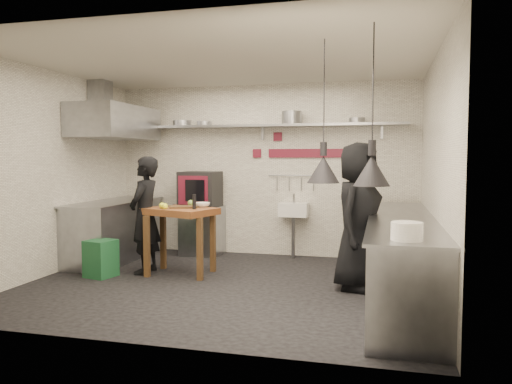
% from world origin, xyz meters
% --- Properties ---
extents(floor, '(5.00, 5.00, 0.00)m').
position_xyz_m(floor, '(0.00, 0.00, 0.00)').
color(floor, black).
rests_on(floor, ground).
extents(ceiling, '(5.00, 5.00, 0.00)m').
position_xyz_m(ceiling, '(0.00, 0.00, 2.80)').
color(ceiling, beige).
rests_on(ceiling, floor).
extents(wall_back, '(5.00, 0.04, 2.80)m').
position_xyz_m(wall_back, '(0.00, 2.10, 1.40)').
color(wall_back, silver).
rests_on(wall_back, floor).
extents(wall_front, '(5.00, 0.04, 2.80)m').
position_xyz_m(wall_front, '(0.00, -2.10, 1.40)').
color(wall_front, silver).
rests_on(wall_front, floor).
extents(wall_left, '(0.04, 4.20, 2.80)m').
position_xyz_m(wall_left, '(-2.50, 0.00, 1.40)').
color(wall_left, silver).
rests_on(wall_left, floor).
extents(wall_right, '(0.04, 4.20, 2.80)m').
position_xyz_m(wall_right, '(2.50, 0.00, 1.40)').
color(wall_right, silver).
rests_on(wall_right, floor).
extents(red_band_horiz, '(1.70, 0.02, 0.14)m').
position_xyz_m(red_band_horiz, '(0.95, 2.08, 1.68)').
color(red_band_horiz, maroon).
rests_on(red_band_horiz, wall_back).
extents(red_band_vert, '(0.14, 0.02, 1.10)m').
position_xyz_m(red_band_vert, '(1.55, 2.08, 1.20)').
color(red_band_vert, maroon).
rests_on(red_band_vert, wall_back).
extents(red_tile_a, '(0.14, 0.02, 0.14)m').
position_xyz_m(red_tile_a, '(0.25, 2.08, 1.95)').
color(red_tile_a, maroon).
rests_on(red_tile_a, wall_back).
extents(red_tile_b, '(0.14, 0.02, 0.14)m').
position_xyz_m(red_tile_b, '(-0.10, 2.08, 1.68)').
color(red_tile_b, maroon).
rests_on(red_tile_b, wall_back).
extents(back_shelf, '(4.60, 0.34, 0.04)m').
position_xyz_m(back_shelf, '(0.00, 1.92, 2.12)').
color(back_shelf, gray).
rests_on(back_shelf, wall_back).
extents(shelf_bracket_left, '(0.04, 0.06, 0.24)m').
position_xyz_m(shelf_bracket_left, '(-1.90, 2.07, 2.02)').
color(shelf_bracket_left, gray).
rests_on(shelf_bracket_left, wall_back).
extents(shelf_bracket_mid, '(0.04, 0.06, 0.24)m').
position_xyz_m(shelf_bracket_mid, '(0.00, 2.07, 2.02)').
color(shelf_bracket_mid, gray).
rests_on(shelf_bracket_mid, wall_back).
extents(shelf_bracket_right, '(0.04, 0.06, 0.24)m').
position_xyz_m(shelf_bracket_right, '(1.90, 2.07, 2.02)').
color(shelf_bracket_right, gray).
rests_on(shelf_bracket_right, wall_back).
extents(pan_far_left, '(0.35, 0.35, 0.09)m').
position_xyz_m(pan_far_left, '(-1.35, 1.92, 2.19)').
color(pan_far_left, gray).
rests_on(pan_far_left, back_shelf).
extents(pan_mid_left, '(0.26, 0.26, 0.07)m').
position_xyz_m(pan_mid_left, '(-0.96, 1.92, 2.18)').
color(pan_mid_left, gray).
rests_on(pan_mid_left, back_shelf).
extents(stock_pot, '(0.35, 0.35, 0.20)m').
position_xyz_m(stock_pot, '(0.51, 1.92, 2.24)').
color(stock_pot, gray).
rests_on(stock_pot, back_shelf).
extents(pan_right, '(0.27, 0.27, 0.08)m').
position_xyz_m(pan_right, '(1.52, 1.92, 2.18)').
color(pan_right, gray).
rests_on(pan_right, back_shelf).
extents(oven_stand, '(0.64, 0.58, 0.80)m').
position_xyz_m(oven_stand, '(-0.97, 1.81, 0.40)').
color(oven_stand, gray).
rests_on(oven_stand, floor).
extents(combi_oven, '(0.61, 0.57, 0.58)m').
position_xyz_m(combi_oven, '(-0.98, 1.76, 1.09)').
color(combi_oven, black).
rests_on(combi_oven, oven_stand).
extents(oven_door, '(0.50, 0.04, 0.46)m').
position_xyz_m(oven_door, '(-1.00, 1.48, 1.09)').
color(oven_door, maroon).
rests_on(oven_door, combi_oven).
extents(oven_glass, '(0.32, 0.02, 0.34)m').
position_xyz_m(oven_glass, '(-0.95, 1.45, 1.09)').
color(oven_glass, black).
rests_on(oven_glass, oven_door).
extents(hand_sink, '(0.46, 0.34, 0.22)m').
position_xyz_m(hand_sink, '(0.55, 1.92, 0.78)').
color(hand_sink, white).
rests_on(hand_sink, wall_back).
extents(sink_tap, '(0.03, 0.03, 0.14)m').
position_xyz_m(sink_tap, '(0.55, 1.92, 0.96)').
color(sink_tap, gray).
rests_on(sink_tap, hand_sink).
extents(sink_drain, '(0.06, 0.06, 0.66)m').
position_xyz_m(sink_drain, '(0.55, 1.88, 0.34)').
color(sink_drain, gray).
rests_on(sink_drain, floor).
extents(utensil_rail, '(0.90, 0.02, 0.02)m').
position_xyz_m(utensil_rail, '(0.55, 2.06, 1.32)').
color(utensil_rail, gray).
rests_on(utensil_rail, wall_back).
extents(counter_right, '(0.70, 3.80, 0.90)m').
position_xyz_m(counter_right, '(2.15, 0.00, 0.45)').
color(counter_right, gray).
rests_on(counter_right, floor).
extents(counter_right_top, '(0.76, 3.90, 0.03)m').
position_xyz_m(counter_right_top, '(2.15, 0.00, 0.92)').
color(counter_right_top, gray).
rests_on(counter_right_top, counter_right).
extents(plate_stack, '(0.28, 0.28, 0.15)m').
position_xyz_m(plate_stack, '(2.12, -1.68, 1.01)').
color(plate_stack, white).
rests_on(plate_stack, counter_right_top).
extents(small_bowl_right, '(0.21, 0.21, 0.05)m').
position_xyz_m(small_bowl_right, '(2.10, -0.98, 0.96)').
color(small_bowl_right, white).
rests_on(small_bowl_right, counter_right_top).
extents(counter_left, '(0.70, 1.90, 0.90)m').
position_xyz_m(counter_left, '(-2.15, 1.05, 0.45)').
color(counter_left, gray).
rests_on(counter_left, floor).
extents(counter_left_top, '(0.76, 2.00, 0.03)m').
position_xyz_m(counter_left_top, '(-2.15, 1.05, 0.92)').
color(counter_left_top, gray).
rests_on(counter_left_top, counter_left).
extents(extractor_hood, '(0.78, 1.60, 0.50)m').
position_xyz_m(extractor_hood, '(-2.10, 1.05, 2.15)').
color(extractor_hood, gray).
rests_on(extractor_hood, ceiling).
extents(hood_duct, '(0.28, 0.28, 0.50)m').
position_xyz_m(hood_duct, '(-2.35, 1.05, 2.55)').
color(hood_duct, gray).
rests_on(hood_duct, ceiling).
extents(green_bin, '(0.42, 0.42, 0.50)m').
position_xyz_m(green_bin, '(-1.76, 0.01, 0.25)').
color(green_bin, '#1B562E').
rests_on(green_bin, floor).
extents(prep_table, '(1.08, 0.91, 0.92)m').
position_xyz_m(prep_table, '(-0.77, 0.41, 0.46)').
color(prep_table, brown).
rests_on(prep_table, floor).
extents(cutting_board, '(0.45, 0.39, 0.02)m').
position_xyz_m(cutting_board, '(-0.74, 0.44, 0.93)').
color(cutting_board, '#50351C').
rests_on(cutting_board, prep_table).
extents(pepper_mill, '(0.07, 0.07, 0.20)m').
position_xyz_m(pepper_mill, '(-0.52, 0.31, 1.02)').
color(pepper_mill, black).
rests_on(pepper_mill, prep_table).
extents(lemon_a, '(0.11, 0.11, 0.08)m').
position_xyz_m(lemon_a, '(-0.98, 0.29, 0.96)').
color(lemon_a, '#EFFF25').
rests_on(lemon_a, prep_table).
extents(lemon_b, '(0.09, 0.09, 0.08)m').
position_xyz_m(lemon_b, '(-0.91, 0.23, 0.96)').
color(lemon_b, '#EFFF25').
rests_on(lemon_b, prep_table).
extents(veg_ball, '(0.09, 0.09, 0.09)m').
position_xyz_m(veg_ball, '(-0.70, 0.62, 0.97)').
color(veg_ball, olive).
rests_on(veg_ball, prep_table).
extents(steel_tray, '(0.20, 0.15, 0.03)m').
position_xyz_m(steel_tray, '(-1.03, 0.53, 0.94)').
color(steel_tray, gray).
rests_on(steel_tray, prep_table).
extents(bowl, '(0.24, 0.24, 0.06)m').
position_xyz_m(bowl, '(-0.51, 0.60, 0.95)').
color(bowl, white).
rests_on(bowl, prep_table).
extents(heat_lamp_near, '(0.43, 0.43, 1.45)m').
position_xyz_m(heat_lamp_near, '(1.33, -0.85, 2.08)').
color(heat_lamp_near, black).
rests_on(heat_lamp_near, ceiling).
extents(heat_lamp_far, '(0.42, 0.42, 1.44)m').
position_xyz_m(heat_lamp_far, '(1.82, -1.35, 2.08)').
color(heat_lamp_far, black).
rests_on(heat_lamp_far, ceiling).
extents(chef_left, '(0.40, 0.60, 1.63)m').
position_xyz_m(chef_left, '(-1.28, 0.37, 0.81)').
color(chef_left, black).
rests_on(chef_left, floor).
extents(chef_right, '(0.81, 1.01, 1.80)m').
position_xyz_m(chef_right, '(1.64, 0.23, 0.90)').
color(chef_right, black).
rests_on(chef_right, floor).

